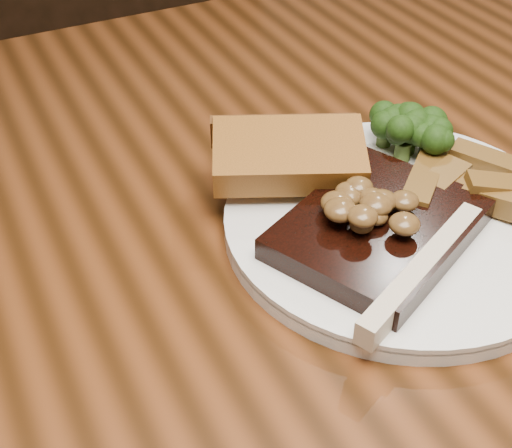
% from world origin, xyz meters
% --- Properties ---
extents(dining_table, '(1.60, 0.90, 0.75)m').
position_xyz_m(dining_table, '(0.00, 0.00, 0.66)').
color(dining_table, '#512710').
rests_on(dining_table, ground).
extents(chair_far, '(0.43, 0.43, 0.87)m').
position_xyz_m(chair_far, '(0.08, 0.69, 0.48)').
color(chair_far, black).
rests_on(chair_far, ground).
extents(plate, '(0.31, 0.31, 0.01)m').
position_xyz_m(plate, '(0.10, -0.04, 0.76)').
color(plate, silver).
rests_on(plate, dining_table).
extents(steak, '(0.19, 0.17, 0.02)m').
position_xyz_m(steak, '(0.07, -0.06, 0.77)').
color(steak, black).
rests_on(steak, plate).
extents(steak_bone, '(0.15, 0.08, 0.02)m').
position_xyz_m(steak_bone, '(0.07, -0.11, 0.77)').
color(steak_bone, '#C1B095').
rests_on(steak_bone, plate).
extents(mushroom_pile, '(0.07, 0.07, 0.03)m').
position_xyz_m(mushroom_pile, '(0.07, -0.06, 0.80)').
color(mushroom_pile, brown).
rests_on(mushroom_pile, steak).
extents(garlic_bread, '(0.14, 0.11, 0.03)m').
position_xyz_m(garlic_bread, '(0.04, 0.03, 0.78)').
color(garlic_bread, '#93511A').
rests_on(garlic_bread, plate).
extents(potato_wedges, '(0.11, 0.11, 0.02)m').
position_xyz_m(potato_wedges, '(0.18, -0.06, 0.77)').
color(potato_wedges, brown).
rests_on(potato_wedges, plate).
extents(broccoli_cluster, '(0.08, 0.08, 0.04)m').
position_xyz_m(broccoli_cluster, '(0.15, 0.02, 0.78)').
color(broccoli_cluster, '#1B3A0D').
rests_on(broccoli_cluster, plate).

